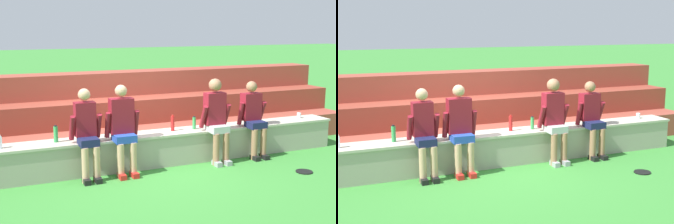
{
  "view_description": "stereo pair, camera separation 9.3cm",
  "coord_description": "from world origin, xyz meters",
  "views": [
    {
      "loc": [
        -2.74,
        -6.89,
        2.38
      ],
      "look_at": [
        0.35,
        0.25,
        0.9
      ],
      "focal_mm": 49.35,
      "sensor_mm": 36.0,
      "label": 1
    },
    {
      "loc": [
        -2.65,
        -6.93,
        2.38
      ],
      "look_at": [
        0.35,
        0.25,
        0.9
      ],
      "focal_mm": 49.35,
      "sensor_mm": 36.0,
      "label": 2
    }
  ],
  "objects": [
    {
      "name": "ground_plane",
      "position": [
        0.0,
        0.0,
        0.0
      ],
      "size": [
        80.0,
        80.0,
        0.0
      ],
      "primitive_type": "plane",
      "color": "#388433"
    },
    {
      "name": "stone_seating_wall",
      "position": [
        0.0,
        0.25,
        0.3
      ],
      "size": [
        7.43,
        0.53,
        0.56
      ],
      "color": "#A8A08E",
      "rests_on": "ground"
    },
    {
      "name": "brick_bleachers",
      "position": [
        0.0,
        1.84,
        0.56
      ],
      "size": [
        9.56,
        1.85,
        1.43
      ],
      "color": "#9A4434",
      "rests_on": "ground"
    },
    {
      "name": "person_far_left",
      "position": [
        -1.13,
        -0.01,
        0.75
      ],
      "size": [
        0.5,
        0.56,
        1.41
      ],
      "color": "tan",
      "rests_on": "ground"
    },
    {
      "name": "person_left_of_center",
      "position": [
        -0.55,
        -0.03,
        0.78
      ],
      "size": [
        0.56,
        0.5,
        1.45
      ],
      "color": "tan",
      "rests_on": "ground"
    },
    {
      "name": "person_center",
      "position": [
        1.14,
        -0.04,
        0.8
      ],
      "size": [
        0.53,
        0.51,
        1.47
      ],
      "color": "#996B4C",
      "rests_on": "ground"
    },
    {
      "name": "person_right_of_center",
      "position": [
        1.94,
        0.01,
        0.74
      ],
      "size": [
        0.53,
        0.54,
        1.38
      ],
      "color": "#996B4C",
      "rests_on": "ground"
    },
    {
      "name": "water_bottle_mid_left",
      "position": [
        0.85,
        0.24,
        0.67
      ],
      "size": [
        0.06,
        0.06,
        0.23
      ],
      "color": "green",
      "rests_on": "stone_seating_wall"
    },
    {
      "name": "water_bottle_center_gap",
      "position": [
        -1.56,
        0.28,
        0.69
      ],
      "size": [
        0.07,
        0.07,
        0.27
      ],
      "color": "green",
      "rests_on": "stone_seating_wall"
    },
    {
      "name": "water_bottle_near_right",
      "position": [
        0.45,
        0.27,
        0.69
      ],
      "size": [
        0.06,
        0.06,
        0.28
      ],
      "color": "red",
      "rests_on": "stone_seating_wall"
    },
    {
      "name": "plastic_cup_right_end",
      "position": [
        3.2,
        0.3,
        0.61
      ],
      "size": [
        0.08,
        0.08,
        0.11
      ],
      "primitive_type": "cylinder",
      "color": "white",
      "rests_on": "stone_seating_wall"
    },
    {
      "name": "frisbee",
      "position": [
        2.19,
        -1.13,
        0.01
      ],
      "size": [
        0.27,
        0.27,
        0.02
      ],
      "primitive_type": "cylinder",
      "color": "black",
      "rests_on": "ground"
    }
  ]
}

